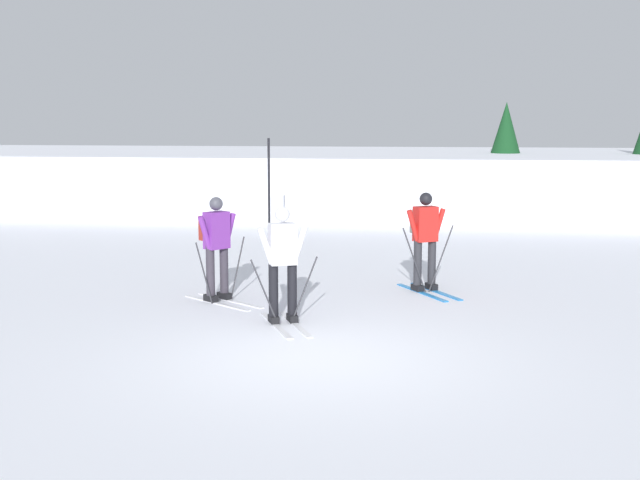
% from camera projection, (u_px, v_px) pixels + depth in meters
% --- Properties ---
extents(ground_plane, '(120.00, 120.00, 0.00)m').
position_uv_depth(ground_plane, '(317.00, 359.00, 10.63)').
color(ground_plane, white).
extents(far_snow_ridge, '(80.00, 9.96, 1.84)m').
position_uv_depth(far_snow_ridge, '(393.00, 180.00, 28.42)').
color(far_snow_ridge, white).
rests_on(far_snow_ridge, ground).
extents(skier_red, '(1.14, 1.56, 1.71)m').
position_uv_depth(skier_red, '(425.00, 236.00, 14.66)').
color(skier_red, '#237AC6').
rests_on(skier_red, ground).
extents(skier_purple, '(1.50, 1.27, 1.71)m').
position_uv_depth(skier_purple, '(216.00, 243.00, 13.85)').
color(skier_purple, silver).
rests_on(skier_purple, ground).
extents(skier_white, '(1.00, 1.61, 1.71)m').
position_uv_depth(skier_white, '(282.00, 258.00, 12.36)').
color(skier_white, silver).
rests_on(skier_white, ground).
extents(trail_marker_pole, '(0.06, 0.06, 2.49)m').
position_uv_depth(trail_marker_pole, '(269.00, 191.00, 20.34)').
color(trail_marker_pole, black).
rests_on(trail_marker_pole, ground).
extents(conifer_far_left, '(1.52, 1.52, 3.46)m').
position_uv_depth(conifer_far_left, '(506.00, 144.00, 27.39)').
color(conifer_far_left, '#513823').
rests_on(conifer_far_left, ground).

